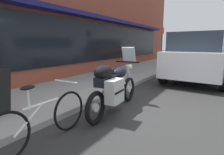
{
  "coord_description": "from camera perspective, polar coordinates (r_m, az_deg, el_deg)",
  "views": [
    {
      "loc": [
        -3.78,
        -1.31,
        1.47
      ],
      "look_at": [
        -0.2,
        0.88,
        0.7
      ],
      "focal_mm": 29.55,
      "sensor_mm": 36.0,
      "label": 1
    }
  ],
  "objects": [
    {
      "name": "touring_motorcycle",
      "position": [
        3.89,
        0.53,
        -2.51
      ],
      "size": [
        2.22,
        0.76,
        1.39
      ],
      "color": "black",
      "rests_on": "ground_plane"
    },
    {
      "name": "sidewalk_curb",
      "position": [
        13.47,
        13.99,
        4.07
      ],
      "size": [
        30.0,
        2.79,
        0.12
      ],
      "color": "#989898",
      "rests_on": "ground_plane"
    },
    {
      "name": "storefront_building",
      "position": [
        10.88,
        -0.11,
        22.6
      ],
      "size": [
        18.57,
        0.9,
        7.72
      ],
      "color": "brown",
      "rests_on": "ground_plane"
    },
    {
      "name": "parked_car_down_block",
      "position": [
        14.79,
        27.84,
        7.26
      ],
      "size": [
        4.75,
        2.29,
        1.85
      ],
      "color": "maroon",
      "rests_on": "ground_plane"
    },
    {
      "name": "ground_plane",
      "position": [
        4.26,
        11.79,
        -10.03
      ],
      "size": [
        80.0,
        80.0,
        0.0
      ],
      "primitive_type": "plane",
      "color": "#2B2B2B"
    },
    {
      "name": "parked_minivan",
      "position": [
        8.22,
        25.78,
        5.94
      ],
      "size": [
        4.76,
        2.35,
        1.86
      ],
      "color": "silver",
      "rests_on": "ground_plane"
    },
    {
      "name": "parking_sign_pole",
      "position": [
        10.22,
        15.13,
        9.92
      ],
      "size": [
        0.44,
        0.07,
        2.23
      ],
      "color": "#59595B",
      "rests_on": "sidewalk_curb"
    },
    {
      "name": "parked_bicycle",
      "position": [
        2.93,
        -20.74,
        -12.25
      ],
      "size": [
        1.77,
        0.48,
        0.93
      ],
      "color": "black",
      "rests_on": "ground_plane"
    }
  ]
}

